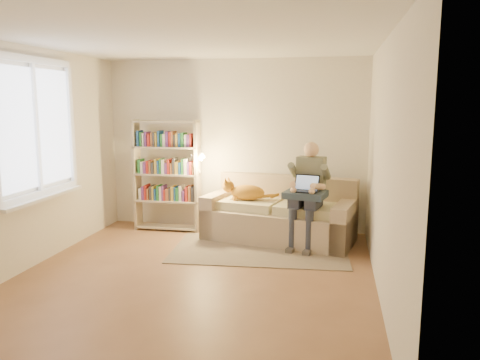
% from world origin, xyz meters
% --- Properties ---
extents(floor, '(4.50, 4.50, 0.00)m').
position_xyz_m(floor, '(0.00, 0.00, 0.00)').
color(floor, brown).
rests_on(floor, ground).
extents(ceiling, '(4.00, 4.50, 0.02)m').
position_xyz_m(ceiling, '(0.00, 0.00, 2.60)').
color(ceiling, white).
rests_on(ceiling, wall_back).
extents(wall_left, '(0.02, 4.50, 2.60)m').
position_xyz_m(wall_left, '(-2.00, 0.00, 1.30)').
color(wall_left, silver).
rests_on(wall_left, floor).
extents(wall_right, '(0.02, 4.50, 2.60)m').
position_xyz_m(wall_right, '(2.00, 0.00, 1.30)').
color(wall_right, silver).
rests_on(wall_right, floor).
extents(wall_back, '(4.00, 0.02, 2.60)m').
position_xyz_m(wall_back, '(0.00, 2.25, 1.30)').
color(wall_back, silver).
rests_on(wall_back, floor).
extents(wall_front, '(4.00, 0.02, 2.60)m').
position_xyz_m(wall_front, '(0.00, -2.25, 1.30)').
color(wall_front, silver).
rests_on(wall_front, floor).
extents(window, '(0.12, 1.52, 1.69)m').
position_xyz_m(window, '(-1.95, 0.20, 1.38)').
color(window, white).
rests_on(window, wall_left).
extents(sofa, '(2.23, 1.35, 0.89)m').
position_xyz_m(sofa, '(0.77, 1.74, 0.32)').
color(sofa, tan).
rests_on(sofa, floor).
extents(person, '(0.49, 0.66, 1.42)m').
position_xyz_m(person, '(1.18, 1.50, 0.81)').
color(person, slate).
rests_on(person, sofa).
extents(cat, '(0.76, 0.36, 0.27)m').
position_xyz_m(cat, '(0.25, 1.72, 0.68)').
color(cat, gold).
rests_on(cat, sofa).
extents(blanket, '(0.61, 0.54, 0.08)m').
position_xyz_m(blanket, '(1.13, 1.38, 0.74)').
color(blanket, '#273745').
rests_on(blanket, person).
extents(laptop, '(0.38, 0.34, 0.28)m').
position_xyz_m(laptop, '(1.13, 1.39, 0.84)').
color(laptop, black).
rests_on(laptop, blanket).
extents(bookshelf, '(1.12, 0.31, 1.69)m').
position_xyz_m(bookshelf, '(-0.98, 1.90, 0.94)').
color(bookshelf, '#B9AA8C').
rests_on(bookshelf, floor).
extents(rug, '(2.39, 1.53, 0.01)m').
position_xyz_m(rug, '(0.57, 1.16, 0.01)').
color(rug, '#7E6E5C').
rests_on(rug, floor).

